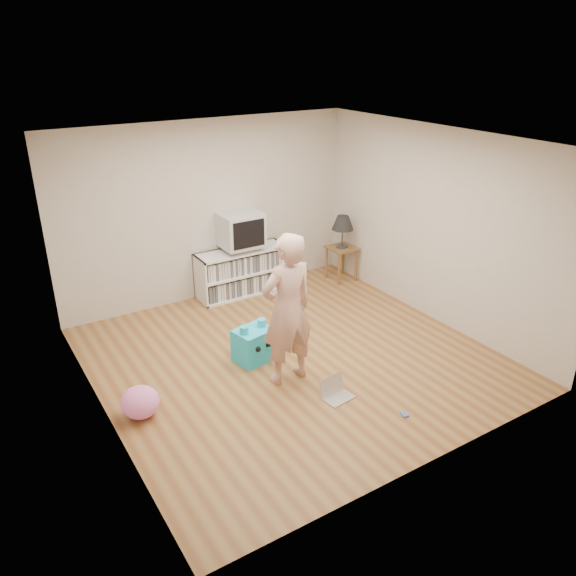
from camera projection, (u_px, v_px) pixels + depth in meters
The scene contains 13 objects.
ground at pixel (292, 357), 6.89m from camera, with size 4.50×4.50×0.00m, color brown.
walls at pixel (292, 258), 6.36m from camera, with size 4.52×4.52×2.60m.
ceiling at pixel (293, 142), 5.83m from camera, with size 4.50×4.50×0.01m, color white.
media_unit at pixel (241, 271), 8.51m from camera, with size 1.40×0.45×0.70m.
dvd_deck at pixel (241, 248), 8.34m from camera, with size 0.45×0.35×0.07m, color gray.
crt_tv at pixel (241, 230), 8.22m from camera, with size 0.60×0.53×0.50m.
side_table at pixel (342, 255), 8.96m from camera, with size 0.42×0.42×0.55m.
table_lamp at pixel (343, 224), 8.75m from camera, with size 0.34×0.34×0.52m.
person at pixel (287, 310), 6.11m from camera, with size 0.64×0.42×1.76m, color #CD9D8C.
laptop at pixel (335, 391), 6.11m from camera, with size 0.35×0.30×0.22m.
playing_cards at pixel (404, 414), 5.83m from camera, with size 0.07×0.09×0.02m, color #4A68C5.
plush_blue at pixel (254, 344), 6.75m from camera, with size 0.50×0.44×0.50m.
plush_pink at pixel (140, 402), 5.75m from camera, with size 0.39×0.39×0.34m, color #FF7DD5.
Camera 1 is at (-3.21, -5.01, 3.58)m, focal length 35.00 mm.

